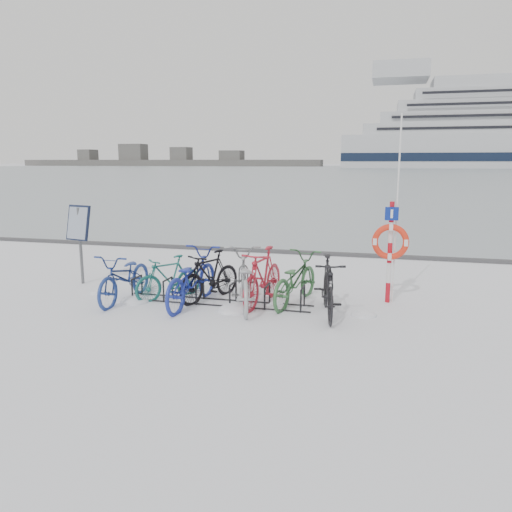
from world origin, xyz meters
TOP-DOWN VIEW (x-y plane):
  - ground at (0.00, 0.00)m, footprint 900.00×900.00m
  - ice_sheet at (0.00, 155.00)m, footprint 400.00×298.00m
  - quay_edge at (0.00, 5.90)m, footprint 400.00×0.25m
  - bike_rack at (0.00, 0.00)m, footprint 4.00×0.48m
  - info_board at (-3.66, 0.77)m, footprint 0.66×0.36m
  - lifebuoy_station at (3.44, 0.89)m, footprint 0.73×0.22m
  - shoreline at (-122.02, 260.00)m, footprint 180.00×12.00m
  - bike_0 at (-1.92, -0.26)m, footprint 0.73×2.05m
  - bike_1 at (-1.10, 0.11)m, footprint 1.30×1.55m
  - bike_2 at (-0.46, -0.21)m, footprint 0.92×2.28m
  - bike_3 at (-0.23, 0.26)m, footprint 1.17×1.84m
  - bike_4 at (0.60, -0.07)m, footprint 1.43×2.38m
  - bike_5 at (0.94, 0.22)m, footprint 0.85×2.04m
  - bike_6 at (1.57, 0.41)m, footprint 1.16×2.16m
  - bike_7 at (2.32, -0.22)m, footprint 0.89×1.99m
  - snow_drifts at (0.11, -0.09)m, footprint 6.21×1.82m

SIDE VIEW (x-z plane):
  - ground at x=0.00m, z-range 0.00..0.00m
  - snow_drifts at x=0.11m, z-range -0.12..0.12m
  - ice_sheet at x=0.00m, z-range 0.00..0.02m
  - quay_edge at x=0.00m, z-range 0.00..0.10m
  - bike_rack at x=0.00m, z-range -0.05..0.41m
  - bike_1 at x=-1.10m, z-range 0.00..0.95m
  - bike_3 at x=-0.23m, z-range 0.00..1.07m
  - bike_6 at x=1.57m, z-range 0.00..1.07m
  - bike_0 at x=-1.92m, z-range 0.00..1.07m
  - bike_7 at x=2.32m, z-range 0.00..1.16m
  - bike_2 at x=-0.46m, z-range 0.00..1.17m
  - bike_4 at x=0.60m, z-range 0.00..1.18m
  - bike_5 at x=0.94m, z-range 0.00..1.19m
  - lifebuoy_station at x=3.44m, z-range -0.62..3.18m
  - info_board at x=-3.66m, z-range 0.41..2.30m
  - shoreline at x=-122.02m, z-range -1.96..7.54m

